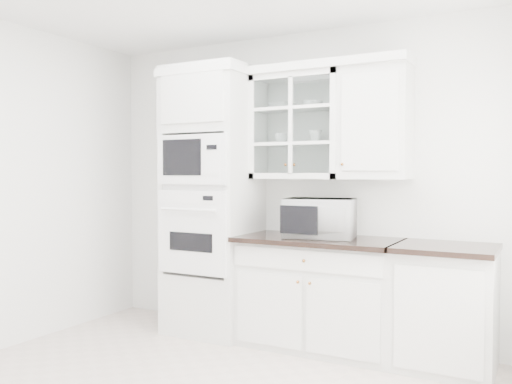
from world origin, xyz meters
The scene contains 12 objects.
room_shell centered at (0.00, 0.43, 1.78)m, with size 4.00×3.50×2.70m.
oven_column centered at (-0.75, 1.42, 1.20)m, with size 0.76×0.68×2.40m.
base_cabinet_run centered at (0.28, 1.45, 0.46)m, with size 1.32×0.67×0.92m.
extra_base_cabinet centered at (1.28, 1.45, 0.46)m, with size 0.72×0.67×0.92m.
upper_cabinet_glass centered at (0.03, 1.58, 1.85)m, with size 0.80×0.33×0.90m.
upper_cabinet_solid centered at (0.71, 1.58, 1.85)m, with size 0.55×0.33×0.90m, color silver.
crown_molding centered at (-0.07, 1.56, 2.33)m, with size 2.14×0.38×0.07m, color white.
countertop_microwave centered at (0.29, 1.45, 1.08)m, with size 0.55×0.46×0.32m, color white.
bowl_a centered at (-0.13, 1.59, 2.04)m, with size 0.22×0.22×0.05m, color white.
bowl_b centered at (0.16, 1.59, 2.04)m, with size 0.17×0.17×0.05m, color white.
cup_a centered at (-0.13, 1.58, 1.75)m, with size 0.11×0.11×0.09m, color white.
cup_b centered at (0.19, 1.58, 1.76)m, with size 0.11×0.11×0.10m, color white.
Camera 1 is at (1.94, -2.71, 1.45)m, focal length 38.00 mm.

